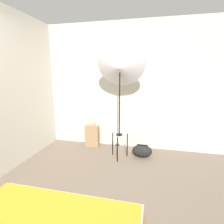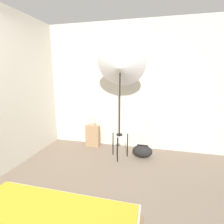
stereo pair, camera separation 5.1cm
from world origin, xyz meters
TOP-DOWN VIEW (x-y plane):
  - wall_back at (0.00, 2.30)m, footprint 8.00×0.05m
  - wall_side_left at (-1.52, 1.00)m, footprint 0.05×8.00m
  - photo_umbrella at (0.17, 1.70)m, footprint 0.88×0.57m
  - tote_bag at (-0.51, 2.09)m, footprint 0.30×0.13m
  - duffel_bag at (0.59, 1.82)m, footprint 0.38×0.24m

SIDE VIEW (x-z plane):
  - duffel_bag at x=0.59m, z-range 0.00..0.24m
  - tote_bag at x=-0.51m, z-range -0.07..0.55m
  - wall_back at x=0.00m, z-range 0.00..2.60m
  - wall_side_left at x=-1.52m, z-range 0.00..2.60m
  - photo_umbrella at x=0.17m, z-range 0.62..2.77m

